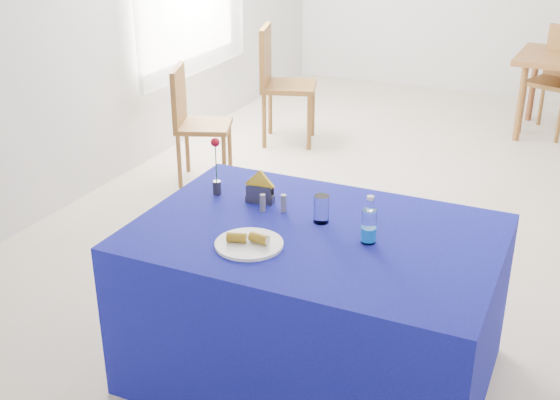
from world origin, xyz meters
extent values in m
plane|color=beige|center=(0.00, 0.00, 0.00)|extent=(7.00, 7.00, 0.00)
plane|color=silver|center=(0.00, -3.50, 1.40)|extent=(5.00, 0.00, 5.00)
cylinder|color=white|center=(-0.31, -2.28, 0.77)|extent=(0.29, 0.29, 0.01)
cylinder|color=silver|center=(-0.12, -1.94, 0.82)|extent=(0.07, 0.07, 0.13)
cylinder|color=gray|center=(-0.41, -1.94, 0.80)|extent=(0.03, 0.03, 0.08)
cylinder|color=slate|center=(-0.32, -1.91, 0.80)|extent=(0.03, 0.03, 0.08)
cube|color=navy|center=(-0.11, -2.03, 0.38)|extent=(1.60, 1.10, 0.76)
cylinder|color=white|center=(0.13, -2.04, 0.83)|extent=(0.06, 0.06, 0.15)
cylinder|color=blue|center=(0.13, -2.04, 0.80)|extent=(0.07, 0.07, 0.06)
cylinder|color=white|center=(0.13, -2.04, 0.94)|extent=(0.03, 0.03, 0.05)
cylinder|color=silver|center=(0.13, -2.04, 0.97)|extent=(0.03, 0.03, 0.01)
cube|color=#36363B|center=(-0.47, -1.85, 0.78)|extent=(0.14, 0.07, 0.03)
cube|color=#3C3C41|center=(-0.47, -1.88, 0.81)|extent=(0.12, 0.02, 0.09)
cube|color=#3A3A3F|center=(-0.47, -1.83, 0.81)|extent=(0.12, 0.02, 0.09)
cube|color=yellow|center=(-0.47, -1.85, 0.85)|extent=(0.15, 0.02, 0.15)
cylinder|color=#232227|center=(-0.71, -1.86, 0.80)|extent=(0.04, 0.04, 0.07)
cylinder|color=#18631C|center=(-0.71, -1.86, 0.91)|extent=(0.01, 0.01, 0.22)
sphere|color=#AC0B20|center=(-0.71, -1.86, 1.03)|extent=(0.04, 0.04, 0.04)
cylinder|color=#92582A|center=(0.32, 1.94, 0.35)|extent=(0.06, 0.06, 0.71)
cylinder|color=brown|center=(0.36, 2.64, 0.35)|extent=(0.06, 0.06, 0.71)
cylinder|color=brown|center=(0.32, 2.17, 0.24)|extent=(0.04, 0.04, 0.47)
cylinder|color=brown|center=(0.68, 2.03, 0.24)|extent=(0.04, 0.04, 0.47)
cylinder|color=brown|center=(0.47, 2.52, 0.24)|extent=(0.04, 0.04, 0.47)
cube|color=brown|center=(0.57, 2.27, 0.49)|extent=(0.58, 0.58, 0.04)
cylinder|color=brown|center=(-1.59, -0.21, 0.22)|extent=(0.04, 0.04, 0.44)
cylinder|color=brown|center=(-1.71, 0.12, 0.22)|extent=(0.04, 0.04, 0.44)
cylinder|color=brown|center=(-1.91, -0.34, 0.22)|extent=(0.04, 0.04, 0.44)
cylinder|color=brown|center=(-2.04, -0.01, 0.22)|extent=(0.04, 0.04, 0.44)
cube|color=brown|center=(-1.81, -0.11, 0.45)|extent=(0.53, 0.53, 0.04)
cube|color=brown|center=(-1.99, -0.18, 0.69)|extent=(0.19, 0.39, 0.45)
cylinder|color=brown|center=(-1.34, 0.90, 0.25)|extent=(0.04, 0.04, 0.50)
cylinder|color=brown|center=(-1.46, 1.28, 0.25)|extent=(0.04, 0.04, 0.50)
cylinder|color=brown|center=(-1.72, 0.78, 0.25)|extent=(0.04, 0.04, 0.50)
cylinder|color=brown|center=(-1.84, 1.16, 0.25)|extent=(0.04, 0.04, 0.50)
cube|color=brown|center=(-1.59, 1.03, 0.52)|extent=(0.59, 0.59, 0.04)
cube|color=brown|center=(-1.79, 0.96, 0.79)|extent=(0.18, 0.46, 0.52)
cylinder|color=gold|center=(-0.36, -2.30, 0.80)|extent=(0.09, 0.06, 0.04)
cylinder|color=beige|center=(-0.32, -2.29, 0.80)|extent=(0.01, 0.03, 0.03)
cylinder|color=gold|center=(-0.27, -2.27, 0.80)|extent=(0.09, 0.05, 0.04)
cylinder|color=beige|center=(-0.23, -2.27, 0.80)|extent=(0.01, 0.03, 0.03)
camera|label=1|loc=(0.90, -4.63, 2.14)|focal=45.00mm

